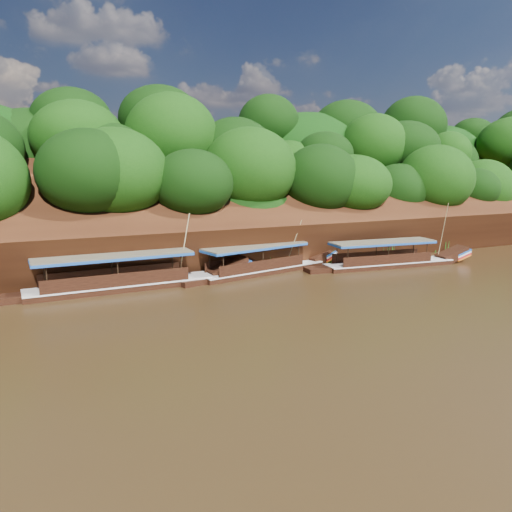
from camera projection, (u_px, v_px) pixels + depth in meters
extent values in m
plane|color=black|center=(315.00, 299.00, 32.28)|extent=(160.00, 160.00, 0.00)
cube|color=#32170B|center=(224.00, 220.00, 45.91)|extent=(120.00, 16.12, 13.64)
cube|color=#32170B|center=(192.00, 243.00, 55.46)|extent=(120.00, 24.00, 12.00)
ellipsoid|color=#173F0A|center=(163.00, 225.00, 42.53)|extent=(18.00, 8.00, 6.40)
ellipsoid|color=#173F0A|center=(199.00, 158.00, 51.12)|extent=(24.00, 11.00, 8.40)
ellipsoid|color=#173F0A|center=(433.00, 213.00, 54.57)|extent=(18.00, 8.00, 6.00)
ellipsoid|color=#173F0A|center=(452.00, 163.00, 64.44)|extent=(22.00, 10.00, 8.00)
cube|color=black|center=(389.00, 267.00, 42.50)|extent=(11.78, 3.18, 0.82)
cube|color=silver|center=(389.00, 262.00, 42.43)|extent=(11.79, 3.24, 0.09)
cube|color=black|center=(452.00, 255.00, 44.50)|extent=(2.88, 1.77, 1.59)
cube|color=#194EA5|center=(459.00, 251.00, 44.69)|extent=(1.58, 1.70, 0.59)
cube|color=red|center=(459.00, 255.00, 44.74)|extent=(1.58, 1.70, 0.59)
cube|color=brown|center=(383.00, 242.00, 41.87)|extent=(9.30, 3.22, 0.11)
cube|color=#194EA5|center=(383.00, 243.00, 41.89)|extent=(9.30, 3.22, 0.16)
cylinder|color=tan|center=(443.00, 230.00, 43.15)|extent=(1.09, 1.82, 4.80)
cube|color=black|center=(263.00, 273.00, 40.01)|extent=(11.50, 4.45, 0.85)
cube|color=silver|center=(263.00, 268.00, 39.94)|extent=(11.52, 4.51, 0.09)
cube|color=black|center=(320.00, 256.00, 43.69)|extent=(2.96, 2.09, 1.59)
cube|color=#194EA5|center=(326.00, 252.00, 44.06)|extent=(1.71, 1.88, 0.58)
cube|color=red|center=(326.00, 256.00, 44.12)|extent=(1.71, 1.88, 0.58)
cube|color=brown|center=(256.00, 246.00, 39.18)|extent=(9.17, 4.22, 0.11)
cube|color=#194EA5|center=(256.00, 247.00, 39.20)|extent=(9.17, 4.22, 0.17)
cylinder|color=tan|center=(294.00, 242.00, 40.83)|extent=(0.72, 1.25, 3.64)
cube|color=black|center=(128.00, 289.00, 34.87)|extent=(13.61, 2.68, 0.92)
cube|color=silver|center=(128.00, 283.00, 34.79)|extent=(13.61, 2.75, 0.10)
cube|color=black|center=(228.00, 269.00, 38.12)|extent=(3.23, 1.79, 1.82)
cube|color=#194EA5|center=(238.00, 264.00, 38.44)|extent=(1.72, 1.81, 0.68)
cube|color=red|center=(238.00, 268.00, 38.50)|extent=(1.72, 1.81, 0.68)
cube|color=brown|center=(114.00, 255.00, 34.04)|extent=(10.68, 2.93, 0.12)
cube|color=#194EA5|center=(114.00, 257.00, 34.07)|extent=(10.68, 2.93, 0.18)
cylinder|color=tan|center=(184.00, 245.00, 36.00)|extent=(1.19, 0.74, 4.58)
cone|color=#266419|center=(88.00, 275.00, 35.38)|extent=(1.50, 1.50, 1.63)
cone|color=#266419|center=(176.00, 269.00, 38.07)|extent=(1.50, 1.50, 1.38)
cone|color=#266419|center=(269.00, 260.00, 41.40)|extent=(1.50, 1.50, 1.49)
cone|color=#266419|center=(332.00, 253.00, 43.78)|extent=(1.50, 1.50, 1.81)
cone|color=#266419|center=(390.00, 252.00, 45.78)|extent=(1.50, 1.50, 1.41)
cone|color=#266419|center=(441.00, 244.00, 49.45)|extent=(1.50, 1.50, 1.62)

